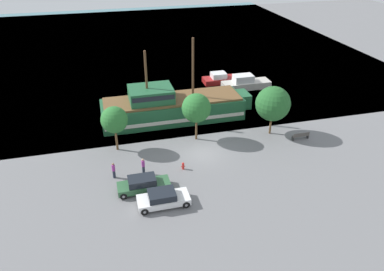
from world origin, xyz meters
TOP-DOWN VIEW (x-y plane):
  - ground_plane at (0.00, 0.00)m, footprint 160.00×160.00m
  - water_surface at (0.00, 44.00)m, footprint 80.00×80.00m
  - pirate_ship at (-1.59, 8.86)m, footprint 18.71×5.12m
  - moored_boat_dockside at (8.36, 19.36)m, footprint 5.54×2.40m
  - moored_boat_outer at (11.24, 16.22)m, footprint 7.18×2.43m
  - parked_car_curb_front at (-5.73, -7.29)m, footprint 4.52×2.01m
  - parked_car_curb_mid at (-7.11, -4.85)m, footprint 4.79×1.79m
  - fire_hydrant at (-2.77, -2.37)m, footprint 0.42×0.25m
  - bench_promenade_east at (11.62, 0.12)m, footprint 1.97×0.45m
  - pedestrian_walking_near at (-9.55, -2.11)m, footprint 0.32×0.32m
  - pedestrian_walking_far at (-6.71, -2.15)m, footprint 0.32×0.32m
  - tree_row_east at (-8.83, 3.11)m, footprint 2.85×2.85m
  - tree_row_mideast at (0.09, 3.19)m, footprint 3.23×3.23m
  - tree_row_midwest at (8.81, 2.31)m, footprint 3.96×3.96m

SIDE VIEW (x-z plane):
  - ground_plane at x=0.00m, z-range 0.00..0.00m
  - water_surface at x=0.00m, z-range 0.00..0.00m
  - fire_hydrant at x=-2.77m, z-range 0.03..0.79m
  - bench_promenade_east at x=11.62m, z-range 0.02..0.87m
  - moored_boat_dockside at x=8.36m, z-range -0.21..1.40m
  - parked_car_curb_front at x=-5.73m, z-range 0.00..1.39m
  - parked_car_curb_mid at x=-7.11m, z-range -0.02..1.44m
  - moored_boat_outer at x=11.24m, z-range -0.27..1.82m
  - pedestrian_walking_near at x=-9.55m, z-range 0.01..1.68m
  - pedestrian_walking_far at x=-6.71m, z-range 0.01..1.74m
  - pirate_ship at x=-1.59m, z-range -3.37..6.74m
  - tree_row_east at x=-8.83m, z-range 1.09..6.15m
  - tree_row_midwest at x=8.81m, z-range 0.91..6.70m
  - tree_row_mideast at x=0.09m, z-range 1.13..6.65m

